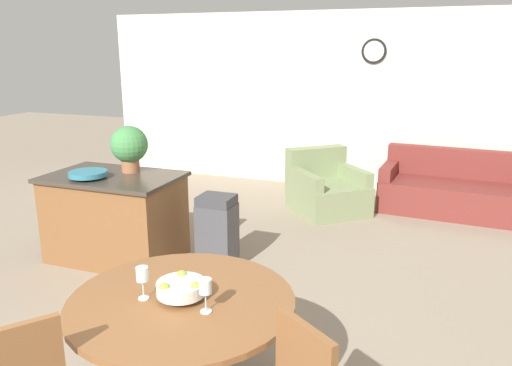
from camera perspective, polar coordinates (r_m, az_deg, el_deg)
wall_back at (r=7.88m, az=10.00°, el=9.13°), size 8.00×0.09×2.70m
dining_table at (r=3.03m, az=-8.38°, el=-15.86°), size 1.30×1.30×0.78m
fruit_bowl at (r=2.91m, az=-8.57°, el=-11.75°), size 0.28×0.28×0.12m
wine_glass_left at (r=2.92m, az=-12.87°, el=-10.27°), size 0.07×0.07×0.19m
wine_glass_right at (r=2.73m, az=-5.82°, el=-11.82°), size 0.07×0.07×0.19m
kitchen_island at (r=5.40m, az=-15.75°, el=-3.76°), size 1.35×0.87×0.90m
teal_bowl at (r=5.21m, az=-18.65°, el=1.00°), size 0.38×0.38×0.07m
potted_plant at (r=5.32m, az=-14.28°, el=4.12°), size 0.38×0.38×0.48m
trash_bin at (r=4.99m, az=-4.46°, el=-5.69°), size 0.35×0.30×0.76m
couch at (r=7.22m, az=22.06°, el=-0.95°), size 2.03×1.03×0.82m
armchair at (r=6.83m, az=8.01°, el=-0.86°), size 1.26×1.26×0.82m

